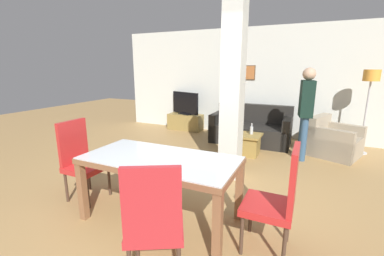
{
  "coord_description": "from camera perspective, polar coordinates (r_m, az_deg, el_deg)",
  "views": [
    {
      "loc": [
        1.46,
        -2.3,
        1.74
      ],
      "look_at": [
        0.0,
        0.85,
        0.91
      ],
      "focal_mm": 24.0,
      "sensor_mm": 36.0,
      "label": 1
    }
  ],
  "objects": [
    {
      "name": "ground_plane",
      "position": [
        3.23,
        -6.75,
        -19.26
      ],
      "size": [
        18.0,
        18.0,
        0.0
      ],
      "primitive_type": "plane",
      "color": "#A6804C"
    },
    {
      "name": "dining_chair_head_left",
      "position": [
        3.73,
        -23.45,
        -6.09
      ],
      "size": [
        0.46,
        0.46,
        1.06
      ],
      "rotation": [
        0.0,
        0.0,
        -1.57
      ],
      "color": "red",
      "rests_on": "ground_plane"
    },
    {
      "name": "bottle",
      "position": [
        5.3,
        13.08,
        -0.43
      ],
      "size": [
        0.07,
        0.07,
        0.22
      ],
      "color": "#B2B7BC",
      "rests_on": "coffee_table"
    },
    {
      "name": "tv_screen",
      "position": [
        7.18,
        -1.5,
        5.45
      ],
      "size": [
        0.91,
        0.37,
        0.62
      ],
      "rotation": [
        0.0,
        0.0,
        2.79
      ],
      "color": "black",
      "rests_on": "tv_stand"
    },
    {
      "name": "dining_chair_near_right",
      "position": [
        2.16,
        -8.43,
        -19.55
      ],
      "size": [
        0.62,
        0.62,
        1.06
      ],
      "rotation": [
        0.0,
        0.0,
        0.5
      ],
      "color": "#B4262D",
      "rests_on": "ground_plane"
    },
    {
      "name": "floor_lamp",
      "position": [
        6.15,
        34.87,
        8.0
      ],
      "size": [
        0.29,
        0.29,
        1.69
      ],
      "color": "#B7B7BC",
      "rests_on": "ground_plane"
    },
    {
      "name": "back_wall",
      "position": [
        6.82,
        12.66,
        9.83
      ],
      "size": [
        7.2,
        0.09,
        2.7
      ],
      "color": "silver",
      "rests_on": "ground_plane"
    },
    {
      "name": "dining_chair_head_right",
      "position": [
        2.59,
        18.56,
        -14.31
      ],
      "size": [
        0.46,
        0.46,
        1.06
      ],
      "rotation": [
        0.0,
        0.0,
        1.57
      ],
      "color": "red",
      "rests_on": "ground_plane"
    },
    {
      "name": "standing_person",
      "position": [
        5.2,
        23.96,
        4.13
      ],
      "size": [
        0.27,
        0.41,
        1.73
      ],
      "rotation": [
        0.0,
        0.0,
        -4.56
      ],
      "color": "#304F6E",
      "rests_on": "ground_plane"
    },
    {
      "name": "coffee_table",
      "position": [
        5.34,
        11.64,
        -3.45
      ],
      "size": [
        0.64,
        0.53,
        0.42
      ],
      "color": "olive",
      "rests_on": "ground_plane"
    },
    {
      "name": "divider_pillar",
      "position": [
        4.02,
        9.01,
        7.7
      ],
      "size": [
        0.3,
        0.35,
        2.7
      ],
      "color": "silver",
      "rests_on": "ground_plane"
    },
    {
      "name": "tv_stand",
      "position": [
        7.27,
        -1.48,
        1.36
      ],
      "size": [
        0.97,
        0.4,
        0.44
      ],
      "color": "olive",
      "rests_on": "ground_plane"
    },
    {
      "name": "sofa",
      "position": [
        6.2,
        12.96,
        -0.41
      ],
      "size": [
        1.77,
        0.91,
        0.86
      ],
      "rotation": [
        0.0,
        0.0,
        3.14
      ],
      "color": "black",
      "rests_on": "ground_plane"
    },
    {
      "name": "dining_table",
      "position": [
        2.95,
        -7.07,
        -9.29
      ],
      "size": [
        1.74,
        0.86,
        0.76
      ],
      "color": "brown",
      "rests_on": "ground_plane"
    },
    {
      "name": "armchair",
      "position": [
        5.87,
        28.77,
        -2.71
      ],
      "size": [
        1.09,
        1.08,
        0.77
      ],
      "rotation": [
        0.0,
        0.0,
        4.33
      ],
      "color": "tan",
      "rests_on": "ground_plane"
    }
  ]
}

